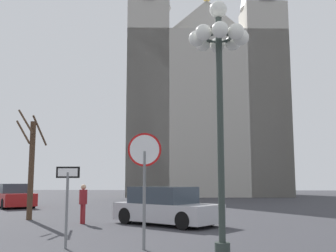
{
  "coord_description": "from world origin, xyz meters",
  "views": [
    {
      "loc": [
        2.96,
        -6.28,
        1.75
      ],
      "look_at": [
        1.15,
        19.51,
        5.24
      ],
      "focal_mm": 42.39,
      "sensor_mm": 36.0,
      "label": 1
    }
  ],
  "objects_px": {
    "street_lamp": "(219,62)",
    "cathedral": "(204,93)",
    "one_way_arrow_sign": "(67,195)",
    "pedestrian_walking": "(83,200)",
    "bare_tree": "(31,165)",
    "parked_car_far_silver": "(166,207)",
    "parked_car_near_red": "(13,196)",
    "stop_sign": "(144,166)"
  },
  "relations": [
    {
      "from": "cathedral",
      "to": "stop_sign",
      "type": "xyz_separation_m",
      "value": [
        -2.29,
        -33.95,
        -9.31
      ]
    },
    {
      "from": "street_lamp",
      "to": "bare_tree",
      "type": "xyz_separation_m",
      "value": [
        -7.93,
        7.71,
        -2.25
      ]
    },
    {
      "from": "parked_car_far_silver",
      "to": "pedestrian_walking",
      "type": "bearing_deg",
      "value": 178.86
    },
    {
      "from": "one_way_arrow_sign",
      "to": "parked_car_near_red",
      "type": "bearing_deg",
      "value": 119.69
    },
    {
      "from": "street_lamp",
      "to": "cathedral",
      "type": "bearing_deg",
      "value": 89.39
    },
    {
      "from": "street_lamp",
      "to": "bare_tree",
      "type": "bearing_deg",
      "value": 135.82
    },
    {
      "from": "parked_car_near_red",
      "to": "parked_car_far_silver",
      "type": "height_order",
      "value": "parked_car_near_red"
    },
    {
      "from": "one_way_arrow_sign",
      "to": "pedestrian_walking",
      "type": "distance_m",
      "value": 5.76
    },
    {
      "from": "cathedral",
      "to": "pedestrian_walking",
      "type": "height_order",
      "value": "cathedral"
    },
    {
      "from": "one_way_arrow_sign",
      "to": "street_lamp",
      "type": "distance_m",
      "value": 5.16
    },
    {
      "from": "one_way_arrow_sign",
      "to": "pedestrian_walking",
      "type": "relative_size",
      "value": 1.34
    },
    {
      "from": "street_lamp",
      "to": "parked_car_far_silver",
      "type": "distance_m",
      "value": 7.59
    },
    {
      "from": "one_way_arrow_sign",
      "to": "cathedral",
      "type": "bearing_deg",
      "value": 82.76
    },
    {
      "from": "stop_sign",
      "to": "one_way_arrow_sign",
      "type": "distance_m",
      "value": 2.15
    },
    {
      "from": "parked_car_near_red",
      "to": "cathedral",
      "type": "bearing_deg",
      "value": 56.91
    },
    {
      "from": "street_lamp",
      "to": "parked_car_far_silver",
      "type": "xyz_separation_m",
      "value": [
        -1.79,
        6.23,
        -3.94
      ]
    },
    {
      "from": "street_lamp",
      "to": "bare_tree",
      "type": "relative_size",
      "value": 1.27
    },
    {
      "from": "bare_tree",
      "to": "parked_car_far_silver",
      "type": "bearing_deg",
      "value": -13.49
    },
    {
      "from": "one_way_arrow_sign",
      "to": "bare_tree",
      "type": "xyz_separation_m",
      "value": [
        -3.99,
        7.02,
        1.02
      ]
    },
    {
      "from": "parked_car_far_silver",
      "to": "pedestrian_walking",
      "type": "height_order",
      "value": "pedestrian_walking"
    },
    {
      "from": "one_way_arrow_sign",
      "to": "street_lamp",
      "type": "xyz_separation_m",
      "value": [
        3.94,
        -0.68,
        3.27
      ]
    },
    {
      "from": "cathedral",
      "to": "parked_car_far_silver",
      "type": "xyz_separation_m",
      "value": [
        -2.16,
        -28.35,
        -10.73
      ]
    },
    {
      "from": "stop_sign",
      "to": "parked_car_near_red",
      "type": "height_order",
      "value": "stop_sign"
    },
    {
      "from": "parked_car_far_silver",
      "to": "bare_tree",
      "type": "bearing_deg",
      "value": 166.51
    },
    {
      "from": "stop_sign",
      "to": "pedestrian_walking",
      "type": "relative_size",
      "value": 1.9
    },
    {
      "from": "stop_sign",
      "to": "parked_car_far_silver",
      "type": "xyz_separation_m",
      "value": [
        0.13,
        5.59,
        -1.42
      ]
    },
    {
      "from": "street_lamp",
      "to": "bare_tree",
      "type": "height_order",
      "value": "street_lamp"
    },
    {
      "from": "pedestrian_walking",
      "to": "one_way_arrow_sign",
      "type": "bearing_deg",
      "value": -78.15
    },
    {
      "from": "cathedral",
      "to": "one_way_arrow_sign",
      "type": "xyz_separation_m",
      "value": [
        -4.31,
        -33.91,
        -10.06
      ]
    },
    {
      "from": "stop_sign",
      "to": "pedestrian_walking",
      "type": "bearing_deg",
      "value": 119.49
    },
    {
      "from": "one_way_arrow_sign",
      "to": "parked_car_far_silver",
      "type": "relative_size",
      "value": 0.46
    },
    {
      "from": "parked_car_near_red",
      "to": "pedestrian_walking",
      "type": "xyz_separation_m",
      "value": [
        7.12,
        -8.94,
        0.23
      ]
    },
    {
      "from": "parked_car_far_silver",
      "to": "stop_sign",
      "type": "bearing_deg",
      "value": -91.28
    },
    {
      "from": "street_lamp",
      "to": "one_way_arrow_sign",
      "type": "bearing_deg",
      "value": 170.19
    },
    {
      "from": "cathedral",
      "to": "stop_sign",
      "type": "bearing_deg",
      "value": -93.85
    },
    {
      "from": "parked_car_near_red",
      "to": "parked_car_far_silver",
      "type": "bearing_deg",
      "value": -40.76
    },
    {
      "from": "cathedral",
      "to": "one_way_arrow_sign",
      "type": "height_order",
      "value": "cathedral"
    },
    {
      "from": "cathedral",
      "to": "parked_car_far_silver",
      "type": "height_order",
      "value": "cathedral"
    },
    {
      "from": "bare_tree",
      "to": "one_way_arrow_sign",
      "type": "bearing_deg",
      "value": -60.41
    },
    {
      "from": "stop_sign",
      "to": "street_lamp",
      "type": "distance_m",
      "value": 3.23
    },
    {
      "from": "parked_car_near_red",
      "to": "pedestrian_walking",
      "type": "bearing_deg",
      "value": -51.45
    },
    {
      "from": "cathedral",
      "to": "street_lamp",
      "type": "bearing_deg",
      "value": -90.61
    }
  ]
}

